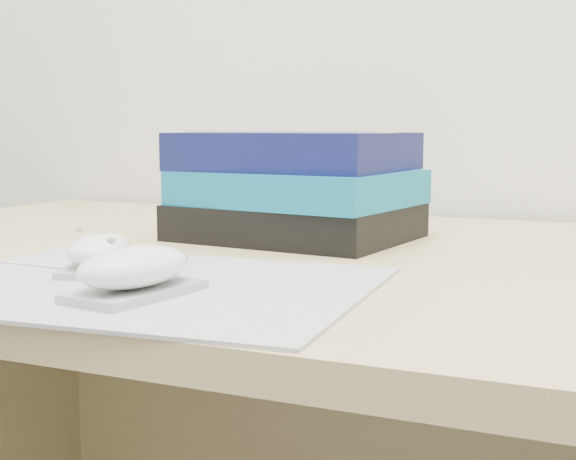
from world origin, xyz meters
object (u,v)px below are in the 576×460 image
at_px(mouse_rear, 99,252).
at_px(mouse_front, 135,271).
at_px(desk, 431,445).
at_px(pouch, 287,189).
at_px(book_stack, 296,187).

xyz_separation_m(mouse_rear, mouse_front, (0.10, -0.08, 0.00)).
xyz_separation_m(desk, pouch, (-0.22, 0.07, 0.29)).
height_order(book_stack, pouch, book_stack).
bearing_deg(book_stack, mouse_front, -86.49).
bearing_deg(mouse_front, pouch, 97.61).
distance_m(mouse_front, book_stack, 0.39).
height_order(mouse_front, book_stack, book_stack).
height_order(mouse_rear, book_stack, book_stack).
xyz_separation_m(mouse_rear, book_stack, (0.07, 0.30, 0.04)).
distance_m(mouse_rear, pouch, 0.36).
distance_m(book_stack, pouch, 0.06).
bearing_deg(mouse_front, mouse_rear, 140.04).
relative_size(mouse_rear, book_stack, 0.37).
relative_size(mouse_front, pouch, 0.83).
bearing_deg(pouch, mouse_rear, -96.25).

